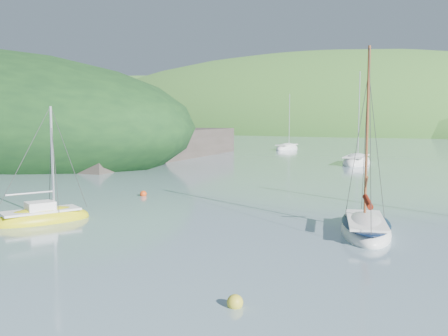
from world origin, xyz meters
The scene contains 6 objects.
ground centered at (0.00, 0.00, 0.00)m, with size 700.00×700.00×0.00m, color slate.
daysailer_white centered at (5.40, 8.56, 0.21)m, with size 3.92×6.08×8.78m.
sailboat_yellow centered at (-8.64, 2.70, 0.16)m, with size 3.42×4.97×6.13m.
distant_sloop_a centered at (-4.74, 40.69, 0.19)m, with size 3.79×8.01×10.99m.
distant_sloop_c centered at (-21.64, 59.67, 0.17)m, with size 2.61×6.81×9.61m.
mooring_buoys centered at (2.92, 7.31, 0.12)m, with size 20.75×13.76×0.50m.
Camera 1 is at (11.38, -12.96, 5.04)m, focal length 40.00 mm.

